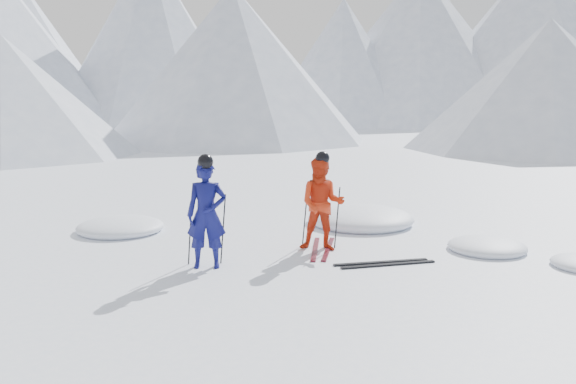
{
  "coord_description": "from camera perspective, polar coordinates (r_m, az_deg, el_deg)",
  "views": [
    {
      "loc": [
        -1.82,
        -10.54,
        2.93
      ],
      "look_at": [
        -1.51,
        0.5,
        1.1
      ],
      "focal_mm": 38.0,
      "sensor_mm": 36.0,
      "label": 1
    }
  ],
  "objects": [
    {
      "name": "skier_blue",
      "position": [
        10.22,
        -7.63,
        -2.11
      ],
      "size": [
        0.66,
        0.44,
        1.81
      ],
      "primitive_type": "imported",
      "rotation": [
        0.0,
        0.0,
        0.01
      ],
      "color": "#0D1053",
      "rests_on": "ground"
    },
    {
      "name": "skier_red",
      "position": [
        11.27,
        3.21,
        -1.13
      ],
      "size": [
        0.94,
        0.78,
        1.74
      ],
      "primitive_type": "imported",
      "rotation": [
        0.0,
        0.0,
        -0.15
      ],
      "color": "red",
      "rests_on": "ground"
    },
    {
      "name": "mountain_range",
      "position": [
        46.61,
        7.94,
        13.98
      ],
      "size": [
        106.15,
        62.94,
        15.53
      ],
      "color": "#B2BCD1",
      "rests_on": "ground"
    },
    {
      "name": "ground",
      "position": [
        11.08,
        7.96,
        -6.01
      ],
      "size": [
        160.0,
        160.0,
        0.0
      ],
      "primitive_type": "plane",
      "color": "white",
      "rests_on": "ground"
    },
    {
      "name": "pole_red_right",
      "position": [
        11.5,
        4.63,
        -2.41
      ],
      "size": [
        0.12,
        0.08,
        1.16
      ],
      "primitive_type": "cylinder",
      "rotation": [
        -0.05,
        0.08,
        0.0
      ],
      "color": "black",
      "rests_on": "ground"
    },
    {
      "name": "ski_loose_b",
      "position": [
        10.57,
        9.37,
        -6.72
      ],
      "size": [
        1.68,
        0.47,
        0.03
      ],
      "primitive_type": "cube",
      "rotation": [
        0.0,
        0.0,
        1.8
      ],
      "color": "black",
      "rests_on": "ground"
    },
    {
      "name": "ski_worn_right",
      "position": [
        11.46,
        3.77,
        -5.34
      ],
      "size": [
        0.41,
        1.69,
        0.03
      ],
      "primitive_type": "cube",
      "rotation": [
        0.0,
        0.0,
        -0.19
      ],
      "color": "black",
      "rests_on": "ground"
    },
    {
      "name": "ski_loose_a",
      "position": [
        10.69,
        8.69,
        -6.52
      ],
      "size": [
        1.69,
        0.41,
        0.03
      ],
      "primitive_type": "cube",
      "rotation": [
        0.0,
        0.0,
        1.76
      ],
      "color": "black",
      "rests_on": "ground"
    },
    {
      "name": "pole_blue_left",
      "position": [
        10.46,
        -9.14,
        -3.56
      ],
      "size": [
        0.12,
        0.08,
        1.2
      ],
      "primitive_type": "cylinder",
      "rotation": [
        0.05,
        0.08,
        0.0
      ],
      "color": "black",
      "rests_on": "ground"
    },
    {
      "name": "pole_red_left",
      "position": [
        11.55,
        1.61,
        -2.33
      ],
      "size": [
        0.12,
        0.09,
        1.16
      ],
      "primitive_type": "cylinder",
      "rotation": [
        0.06,
        0.08,
        0.0
      ],
      "color": "black",
      "rests_on": "ground"
    },
    {
      "name": "snow_lumps",
      "position": [
        13.0,
        3.48,
        -3.63
      ],
      "size": [
        9.98,
        5.25,
        0.52
      ],
      "color": "white",
      "rests_on": "ground"
    },
    {
      "name": "pole_blue_right",
      "position": [
        10.5,
        -6.09,
        -3.45
      ],
      "size": [
        0.12,
        0.07,
        1.2
      ],
      "primitive_type": "cylinder",
      "rotation": [
        -0.04,
        0.08,
        0.0
      ],
      "color": "black",
      "rests_on": "ground"
    },
    {
      "name": "ski_worn_left",
      "position": [
        11.44,
        2.57,
        -5.35
      ],
      "size": [
        0.29,
        1.7,
        0.03
      ],
      "primitive_type": "cube",
      "rotation": [
        0.0,
        0.0,
        -0.12
      ],
      "color": "black",
      "rests_on": "ground"
    }
  ]
}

